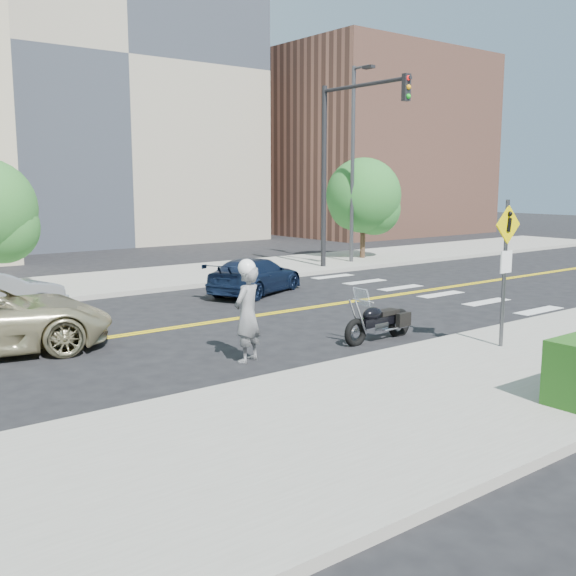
{
  "coord_description": "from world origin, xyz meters",
  "views": [
    {
      "loc": [
        -7.58,
        -14.28,
        3.5
      ],
      "look_at": [
        1.36,
        -2.8,
        1.2
      ],
      "focal_mm": 42.0,
      "sensor_mm": 36.0,
      "label": 1
    }
  ],
  "objects_px": {
    "motorcyclist": "(247,311)",
    "motorcycle": "(379,313)",
    "pedestrian_sign": "(506,259)",
    "parked_car_blue": "(255,276)"
  },
  "relations": [
    {
      "from": "motorcyclist",
      "to": "motorcycle",
      "type": "relative_size",
      "value": 1.0
    },
    {
      "from": "motorcyclist",
      "to": "motorcycle",
      "type": "bearing_deg",
      "value": 150.78
    },
    {
      "from": "pedestrian_sign",
      "to": "parked_car_blue",
      "type": "bearing_deg",
      "value": 88.2
    },
    {
      "from": "motorcycle",
      "to": "parked_car_blue",
      "type": "distance_m",
      "value": 7.01
    },
    {
      "from": "motorcyclist",
      "to": "parked_car_blue",
      "type": "bearing_deg",
      "value": -150.15
    },
    {
      "from": "pedestrian_sign",
      "to": "motorcycle",
      "type": "relative_size",
      "value": 1.47
    },
    {
      "from": "motorcycle",
      "to": "motorcyclist",
      "type": "bearing_deg",
      "value": 171.14
    },
    {
      "from": "motorcycle",
      "to": "parked_car_blue",
      "type": "xyz_separation_m",
      "value": [
        1.47,
        6.86,
        -0.05
      ]
    },
    {
      "from": "pedestrian_sign",
      "to": "motorcycle",
      "type": "xyz_separation_m",
      "value": [
        -1.18,
        2.36,
        -1.34
      ]
    },
    {
      "from": "pedestrian_sign",
      "to": "motorcyclist",
      "type": "height_order",
      "value": "pedestrian_sign"
    }
  ]
}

